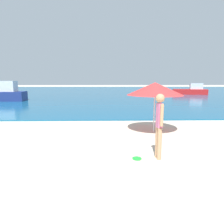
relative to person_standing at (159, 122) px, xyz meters
name	(u,v)px	position (x,y,z in m)	size (l,w,h in m)	color
water	(106,91)	(-1.66, 34.98, -0.95)	(160.00, 60.00, 0.06)	#14567F
person_standing	(159,122)	(0.00, 0.00, 0.00)	(0.23, 0.39, 1.72)	tan
frisbee	(137,159)	(-0.56, -0.04, -0.96)	(0.24, 0.24, 0.03)	green
boat_far	(191,91)	(11.21, 24.14, -0.35)	(5.07, 2.75, 1.64)	red
beach_umbrella	(155,89)	(0.52, 2.70, 0.76)	(2.19, 2.19, 1.98)	#B7B7BC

